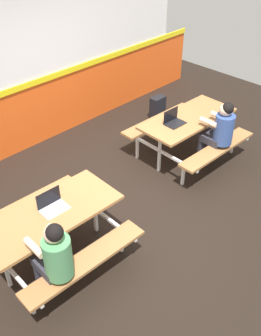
{
  "coord_description": "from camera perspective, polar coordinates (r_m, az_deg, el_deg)",
  "views": [
    {
      "loc": [
        -3.22,
        -3.1,
        3.86
      ],
      "look_at": [
        0.0,
        0.09,
        0.55
      ],
      "focal_mm": 42.1,
      "sensor_mm": 36.0,
      "label": 1
    }
  ],
  "objects": [
    {
      "name": "accent_backdrop",
      "position": [
        6.89,
        -14.2,
        12.79
      ],
      "size": [
        8.0,
        0.14,
        2.6
      ],
      "color": "#E55119",
      "rests_on": "ground"
    },
    {
      "name": "student_further",
      "position": [
        6.34,
        12.74,
        5.42
      ],
      "size": [
        0.37,
        0.53,
        1.21
      ],
      "color": "#2D2D38",
      "rests_on": "ground"
    },
    {
      "name": "backpack_dark",
      "position": [
        7.94,
        3.91,
        8.76
      ],
      "size": [
        0.3,
        0.22,
        0.44
      ],
      "color": "black",
      "rests_on": "ground"
    },
    {
      "name": "laptop_dark",
      "position": [
        6.32,
        6.27,
        6.83
      ],
      "size": [
        0.33,
        0.23,
        0.22
      ],
      "color": "black",
      "rests_on": "picnic_table_right"
    },
    {
      "name": "picnic_table_left",
      "position": [
        4.81,
        -11.39,
        -7.82
      ],
      "size": [
        1.7,
        1.6,
        0.74
      ],
      "color": "#9E6B3D",
      "rests_on": "ground"
    },
    {
      "name": "picnic_table_right",
      "position": [
        6.62,
        8.22,
        5.99
      ],
      "size": [
        1.7,
        1.6,
        0.74
      ],
      "color": "#9E6B3D",
      "rests_on": "ground"
    },
    {
      "name": "student_nearer",
      "position": [
        4.26,
        -11.01,
        -12.41
      ],
      "size": [
        0.37,
        0.53,
        1.21
      ],
      "color": "#2D2D38",
      "rests_on": "ground"
    },
    {
      "name": "laptop_silver",
      "position": [
        4.72,
        -11.24,
        -5.31
      ],
      "size": [
        0.33,
        0.23,
        0.22
      ],
      "color": "silver",
      "rests_on": "picnic_table_left"
    },
    {
      "name": "ground_plane",
      "position": [
        5.91,
        0.6,
        -4.74
      ],
      "size": [
        10.0,
        10.0,
        0.02
      ],
      "primitive_type": "cube",
      "color": "black"
    }
  ]
}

